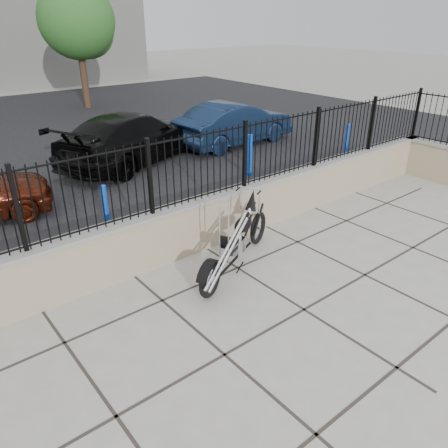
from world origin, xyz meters
TOP-DOWN VIEW (x-y plane):
  - ground_plane at (0.00, 0.00)m, footprint 90.00×90.00m
  - parking_lot at (0.00, 12.50)m, footprint 30.00×30.00m
  - retaining_wall at (0.00, 2.50)m, footprint 14.00×0.36m
  - iron_fence at (0.00, 2.50)m, footprint 14.00×0.08m
  - chopper_motorcycle at (-0.03, 1.53)m, footprint 2.35×1.39m
  - car_black at (1.52, 7.94)m, footprint 5.33×3.77m
  - car_blue at (5.05, 7.55)m, footprint 4.26×1.70m
  - bollard_a at (-1.08, 4.22)m, footprint 0.15×0.15m
  - bollard_b at (3.32, 4.91)m, footprint 0.15×0.15m
  - bollard_c at (6.89, 4.48)m, footprint 0.12×0.12m
  - tree_right at (3.85, 16.72)m, footprint 3.25×3.25m

SIDE VIEW (x-z plane):
  - ground_plane at x=0.00m, z-range 0.00..0.00m
  - parking_lot at x=0.00m, z-range 0.00..0.00m
  - bollard_c at x=6.89m, z-range 0.00..0.95m
  - bollard_a at x=-1.08m, z-range 0.00..0.96m
  - retaining_wall at x=0.00m, z-range 0.00..0.96m
  - bollard_b at x=3.32m, z-range 0.00..1.11m
  - car_blue at x=5.05m, z-range 0.00..1.38m
  - car_black at x=1.52m, z-range 0.00..1.43m
  - chopper_motorcycle at x=-0.03m, z-range 0.00..1.44m
  - iron_fence at x=0.00m, z-range 0.96..2.16m
  - tree_right at x=3.85m, z-range 1.10..6.57m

